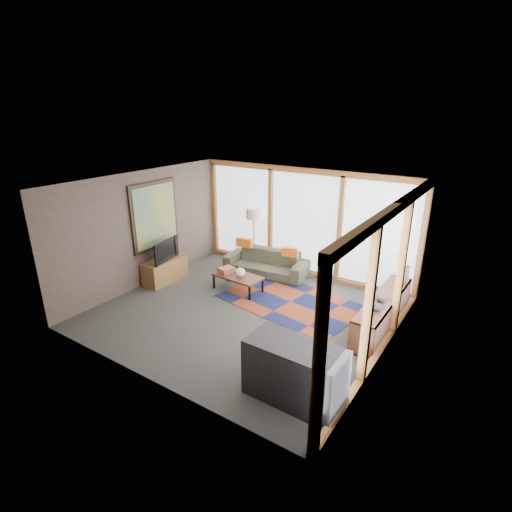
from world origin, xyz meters
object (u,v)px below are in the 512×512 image
Objects in this scene: bookshelf at (382,312)px; tv_console at (165,270)px; bar_counter at (295,373)px; television at (163,250)px; floor_lamp at (254,237)px; sofa at (266,263)px; coffee_table at (238,283)px.

bookshelf reaches higher than tv_console.
television is at bearing 158.31° from bar_counter.
bar_counter is (-0.42, -2.65, 0.14)m from bookshelf.
bookshelf is at bearing -18.38° from floor_lamp.
sofa is 4.51m from bar_counter.
television is 4.83m from bar_counter.
coffee_table is at bearing -97.76° from sofa.
bar_counter is (4.48, -1.91, 0.16)m from tv_console.
tv_console is (-4.90, -0.75, -0.02)m from bookshelf.
sofa reaches higher than tv_console.
sofa and bookshelf have the same top height.
coffee_table is 1.26× the size of television.
sofa is 1.32× the size of floor_lamp.
television is 0.64× the size of bar_counter.
bookshelf reaches higher than coffee_table.
floor_lamp is 2.33m from television.
sofa is 2.48m from television.
bar_counter is (4.44, -1.87, -0.36)m from television.
television reaches higher than bar_counter.
coffee_table is 1.89m from television.
floor_lamp is 3.94m from bookshelf.
sofa is at bearing 128.38° from bar_counter.
bar_counter reaches higher than sofa.
bar_counter is at bearing -99.07° from bookshelf.
sofa is 1.85× the size of tv_console.
tv_console is (-1.74, -0.52, 0.09)m from coffee_table.
television is at bearing -161.67° from coffee_table.
tv_console is 0.53m from television.
sofa is 0.86× the size of bookshelf.
bookshelf is at bearing 4.03° from coffee_table.
coffee_table is at bearing -82.11° from television.
tv_console is at bearing -121.03° from floor_lamp.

